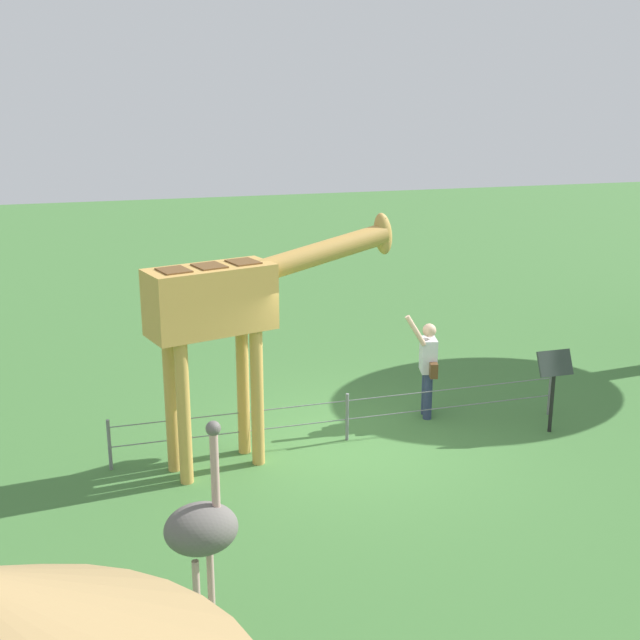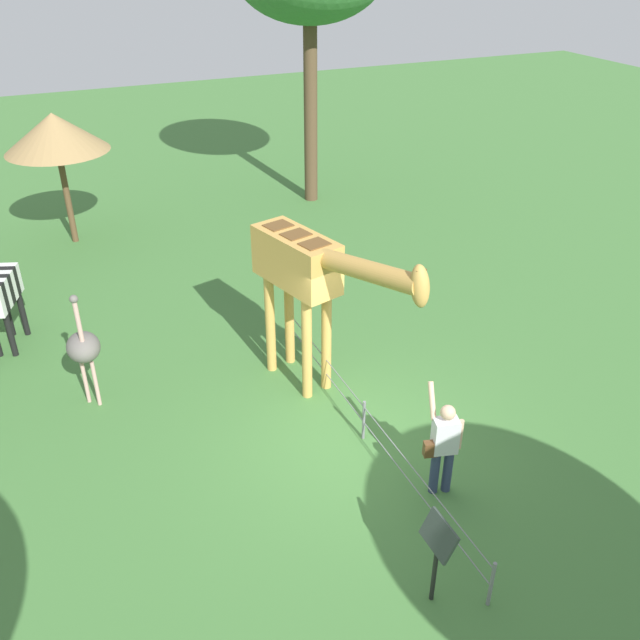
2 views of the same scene
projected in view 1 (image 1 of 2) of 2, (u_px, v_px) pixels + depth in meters
The scene contains 6 objects.
ground_plane at pixel (349, 443), 12.09m from camera, with size 60.00×60.00×0.00m, color #427538.
giraffe at pixel (233, 307), 10.87m from camera, with size 3.86×1.50×3.41m.
visitor at pixel (428, 364), 12.83m from camera, with size 0.62×0.59×1.77m.
ostrich at pixel (202, 529), 7.46m from camera, with size 0.70×0.56×2.25m.
info_sign at pixel (554, 374), 12.24m from camera, with size 0.56×0.21×1.32m.
wire_fence at pixel (347, 415), 12.08m from camera, with size 7.05×0.05×0.75m.
Camera 1 is at (-3.59, -10.52, 5.11)m, focal length 44.80 mm.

